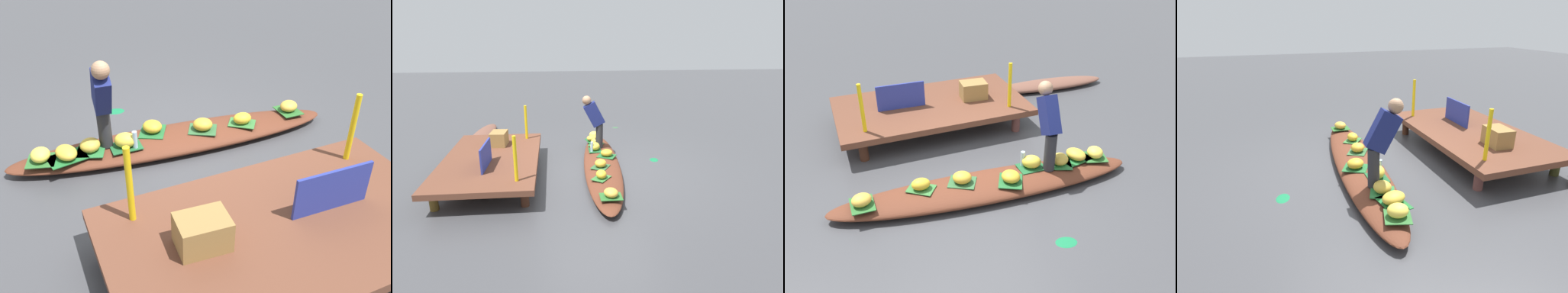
{
  "view_description": "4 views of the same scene",
  "coord_description": "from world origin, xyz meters",
  "views": [
    {
      "loc": [
        1.75,
        4.56,
        3.11
      ],
      "look_at": [
        -0.02,
        0.55,
        0.3
      ],
      "focal_mm": 40.61,
      "sensor_mm": 36.0,
      "label": 1
    },
    {
      "loc": [
        -6.58,
        0.94,
        2.7
      ],
      "look_at": [
        0.16,
        0.28,
        0.47
      ],
      "focal_mm": 31.65,
      "sensor_mm": 36.0,
      "label": 2
    },
    {
      "loc": [
        -1.85,
        -4.39,
        3.54
      ],
      "look_at": [
        0.11,
        0.54,
        0.41
      ],
      "focal_mm": 39.7,
      "sensor_mm": 36.0,
      "label": 3
    },
    {
      "loc": [
        4.53,
        -1.31,
        2.31
      ],
      "look_at": [
        0.19,
        0.17,
        0.48
      ],
      "focal_mm": 29.31,
      "sensor_mm": 36.0,
      "label": 4
    }
  ],
  "objects": [
    {
      "name": "water_bottle",
      "position": [
        0.6,
        0.14,
        0.32
      ],
      "size": [
        0.06,
        0.06,
        0.23
      ],
      "primitive_type": "cylinder",
      "color": "silver",
      "rests_on": "vendor_boat"
    },
    {
      "name": "banana_bunch_0",
      "position": [
        -0.88,
        0.13,
        0.28
      ],
      "size": [
        0.25,
        0.2,
        0.15
      ],
      "primitive_type": "ellipsoid",
      "rotation": [
        0.0,
        0.0,
        3.09
      ],
      "color": "gold",
      "rests_on": "vendor_boat"
    },
    {
      "name": "drifting_plant_1",
      "position": [
        0.49,
        -1.25,
        0.0
      ],
      "size": [
        0.29,
        0.24,
        0.01
      ],
      "primitive_type": "ellipsoid",
      "rotation": [
        0.0,
        0.0,
        2.94
      ],
      "color": "#167040",
      "rests_on": "ground"
    },
    {
      "name": "leaf_mat_6",
      "position": [
        -0.33,
        0.07,
        0.21
      ],
      "size": [
        0.45,
        0.43,
        0.01
      ],
      "primitive_type": "cube",
      "rotation": [
        0.0,
        0.0,
        2.63
      ],
      "color": "#2E5F33",
      "rests_on": "vendor_boat"
    },
    {
      "name": "vendor_person",
      "position": [
        0.91,
        0.05,
        0.89
      ],
      "size": [
        0.22,
        0.52,
        1.2
      ],
      "color": "#28282D",
      "rests_on": "vendor_boat"
    },
    {
      "name": "banana_bunch_7",
      "position": [
        1.68,
        -0.04,
        0.28
      ],
      "size": [
        0.27,
        0.29,
        0.16
      ],
      "primitive_type": "ellipsoid",
      "rotation": [
        0.0,
        0.0,
        2.94
      ],
      "color": "#F9D94B",
      "rests_on": "vendor_boat"
    },
    {
      "name": "banana_bunch_2",
      "position": [
        1.4,
        0.03,
        0.28
      ],
      "size": [
        0.31,
        0.37,
        0.15
      ],
      "primitive_type": "ellipsoid",
      "rotation": [
        0.0,
        0.0,
        5.0
      ],
      "color": "gold",
      "rests_on": "vendor_boat"
    },
    {
      "name": "railing_post_west",
      "position": [
        -1.34,
        1.59,
        0.8
      ],
      "size": [
        0.06,
        0.06,
        0.76
      ],
      "primitive_type": "cylinder",
      "color": "yellow",
      "rests_on": "dock_platform"
    },
    {
      "name": "market_banner",
      "position": [
        -0.64,
        2.19,
        0.63
      ],
      "size": [
        0.8,
        0.05,
        0.43
      ],
      "primitive_type": "cube",
      "rotation": [
        0.0,
        0.0,
        -0.03
      ],
      "color": "navy",
      "rests_on": "dock_platform"
    },
    {
      "name": "leaf_mat_7",
      "position": [
        1.68,
        -0.04,
        0.21
      ],
      "size": [
        0.4,
        0.39,
        0.01
      ],
      "primitive_type": "cube",
      "rotation": [
        0.0,
        0.0,
        1.28
      ],
      "color": "#2C672D",
      "rests_on": "vendor_boat"
    },
    {
      "name": "banana_bunch_5",
      "position": [
        0.28,
        -0.14,
        0.28
      ],
      "size": [
        0.31,
        0.32,
        0.15
      ],
      "primitive_type": "ellipsoid",
      "rotation": [
        0.0,
        0.0,
        5.06
      ],
      "color": "gold",
      "rests_on": "vendor_boat"
    },
    {
      "name": "banana_bunch_4",
      "position": [
        -1.64,
        0.08,
        0.28
      ],
      "size": [
        0.32,
        0.3,
        0.14
      ],
      "primitive_type": "ellipsoid",
      "rotation": [
        0.0,
        0.0,
        3.53
      ],
      "color": "gold",
      "rests_on": "vendor_boat"
    },
    {
      "name": "leaf_mat_2",
      "position": [
        1.4,
        0.03,
        0.21
      ],
      "size": [
        0.49,
        0.37,
        0.01
      ],
      "primitive_type": "cube",
      "rotation": [
        0.0,
        0.0,
        0.18
      ],
      "color": "#1F6A2E",
      "rests_on": "vendor_boat"
    },
    {
      "name": "vendor_boat",
      "position": [
        0.0,
        0.0,
        0.1
      ],
      "size": [
        4.26,
        1.03,
        0.2
      ],
      "primitive_type": "ellipsoid",
      "rotation": [
        0.0,
        0.0,
        -0.07
      ],
      "color": "#5D2E1D",
      "rests_on": "ground"
    },
    {
      "name": "canal_water",
      "position": [
        0.0,
        0.0,
        0.0
      ],
      "size": [
        40.0,
        40.0,
        0.0
      ],
      "primitive_type": "plane",
      "color": "#414144",
      "rests_on": "ground"
    },
    {
      "name": "banana_bunch_3",
      "position": [
        1.11,
        -0.01,
        0.29
      ],
      "size": [
        0.33,
        0.33,
        0.16
      ],
      "primitive_type": "ellipsoid",
      "rotation": [
        0.0,
        0.0,
        2.15
      ],
      "color": "gold",
      "rests_on": "vendor_boat"
    },
    {
      "name": "leaf_mat_1",
      "position": [
        0.7,
        0.06,
        0.21
      ],
      "size": [
        0.38,
        0.28,
        0.01
      ],
      "primitive_type": "cube",
      "rotation": [
        0.0,
        0.0,
        3.13
      ],
      "color": "#1C572C",
      "rests_on": "vendor_boat"
    },
    {
      "name": "railing_post_east",
      "position": [
        1.06,
        1.59,
        0.8
      ],
      "size": [
        0.06,
        0.06,
        0.76
      ],
      "primitive_type": "cylinder",
      "color": "yellow",
      "rests_on": "dock_platform"
    },
    {
      "name": "produce_crate",
      "position": [
        0.62,
        2.14,
        0.57
      ],
      "size": [
        0.46,
        0.35,
        0.29
      ],
      "primitive_type": "cube",
      "rotation": [
        0.0,
        0.0,
        -0.08
      ],
      "color": "olive",
      "rests_on": "dock_platform"
    },
    {
      "name": "leaf_mat_5",
      "position": [
        0.28,
        -0.14,
        0.21
      ],
      "size": [
        0.44,
        0.46,
        0.01
      ],
      "primitive_type": "cube",
      "rotation": [
        0.0,
        0.0,
        1.09
      ],
      "color": "#20602D",
      "rests_on": "vendor_boat"
    },
    {
      "name": "dock_platform",
      "position": [
        -0.14,
        2.19,
        0.36
      ],
      "size": [
        3.2,
        1.8,
        0.42
      ],
      "color": "brown",
      "rests_on": "ground"
    },
    {
      "name": "banana_bunch_1",
      "position": [
        0.7,
        0.06,
        0.29
      ],
      "size": [
        0.33,
        0.3,
        0.18
      ],
      "primitive_type": "ellipsoid",
      "rotation": [
        0.0,
        0.0,
        2.72
      ],
      "color": "yellow",
      "rests_on": "vendor_boat"
    },
    {
      "name": "leaf_mat_4",
      "position": [
        -1.64,
        0.08,
        0.21
      ],
      "size": [
        0.29,
        0.36,
        0.01
      ],
      "primitive_type": "cube",
      "rotation": [
        0.0,
        0.0,
        1.56
      ],
      "color": "#296529",
      "rests_on": "vendor_boat"
    },
    {
      "name": "banana_bunch_6",
      "position": [
        -0.33,
        0.07,
        0.28
      ],
      "size": [
        0.32,
        0.31,
        0.15
      ],
      "primitive_type": "ellipsoid",
      "rotation": [
        0.0,
        0.0,
        5.88
      ],
      "color": "gold",
      "rests_on": "vendor_boat"
    },
    {
      "name": "leaf_mat_3",
      "position": [
        1.11,
        -0.01,
        0.21
      ],
      "size": [
        0.42,
        0.41,
        0.01
      ],
      "primitive_type": "cube",
      "rotation": [
        0.0,
        0.0,
        2.77
      ],
      "color": "#277036",
      "rests_on": "vendor_boat"
    },
    {
      "name": "leaf_mat_0",
      "position": [
        -0.88,
        0.13,
        0.21
      ],
      "size": [
        0.42,
        0.41,
        0.01
      ],
      "primitive_type": "cube",
      "rotation": [
        0.0,
        0.0,
        2.5
      ],
      "color": "#337234",
      "rests_on": "vendor_boat"
    }
  ]
}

